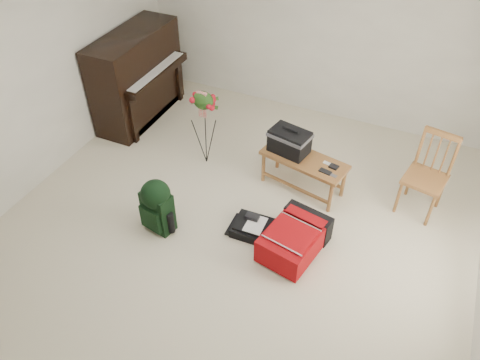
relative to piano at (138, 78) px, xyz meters
The scene contains 11 objects.
floor 2.77m from the piano, 36.20° to the right, with size 5.00×5.50×0.01m, color beige.
ceiling 3.31m from the piano, 36.20° to the right, with size 5.00×5.50×0.01m, color white.
wall_back 2.55m from the piano, 27.74° to the left, with size 5.00×0.04×2.50m, color silver.
wall_left 1.76m from the piano, 101.09° to the right, with size 0.04×5.50×2.50m, color silver.
piano is the anchor object (origin of this frame).
bench 2.55m from the piano, 12.78° to the right, with size 1.07×0.60×0.78m.
dining_chair 3.98m from the piano, ahead, with size 0.50×0.50×0.98m.
red_suitcase 3.27m from the piano, 27.34° to the right, with size 0.63×0.83×0.32m.
black_duffel 2.87m from the piano, 31.51° to the right, with size 0.47×0.38×0.19m.
green_backpack 2.34m from the piano, 52.18° to the right, with size 0.36×0.33×0.65m.
flower_stand 1.48m from the piano, 23.62° to the right, with size 0.36×0.36×1.07m.
Camera 1 is at (1.53, -3.12, 3.81)m, focal length 35.00 mm.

